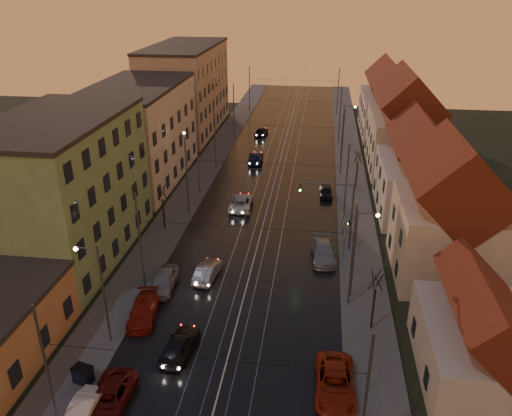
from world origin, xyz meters
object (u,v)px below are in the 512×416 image
at_px(parked_left_1, 108,398).
at_px(parked_right_2, 326,192).
at_px(driving_car_4, 261,131).
at_px(parked_left_0, 82,414).
at_px(parked_right_1, 323,252).
at_px(driving_car_1, 207,271).
at_px(parked_left_3, 163,281).
at_px(parked_right_0, 335,383).
at_px(street_lamp_2, 195,156).
at_px(street_lamp_3, 345,126).
at_px(parked_left_2, 143,311).
at_px(dumpster, 83,375).
at_px(street_lamp_1, 359,246).
at_px(driving_car_0, 180,345).
at_px(traffic_light_mast, 342,207).
at_px(driving_car_2, 241,202).
at_px(street_lamp_0, 98,285).
at_px(driving_car_3, 256,158).

distance_m(parked_left_1, parked_right_2, 37.39).
distance_m(driving_car_4, parked_left_0, 61.35).
xyz_separation_m(parked_left_1, parked_right_1, (12.99, 19.99, 0.06)).
xyz_separation_m(driving_car_1, parked_left_3, (-3.36, -2.13, 0.07)).
distance_m(parked_left_3, parked_right_0, 17.51).
relative_size(street_lamp_2, parked_left_3, 1.72).
height_order(street_lamp_3, parked_left_2, street_lamp_3).
relative_size(street_lamp_2, driving_car_4, 1.88).
height_order(driving_car_4, parked_left_1, driving_car_4).
bearing_deg(dumpster, street_lamp_2, 105.46).
height_order(street_lamp_2, parked_right_1, street_lamp_2).
relative_size(street_lamp_1, street_lamp_3, 1.00).
height_order(driving_car_1, parked_right_1, parked_right_1).
bearing_deg(driving_car_0, traffic_light_mast, -118.05).
xyz_separation_m(traffic_light_mast, parked_left_0, (-15.59, -23.17, -3.92)).
relative_size(traffic_light_mast, driving_car_2, 1.37).
xyz_separation_m(street_lamp_0, parked_left_0, (1.50, -7.18, -4.21)).
bearing_deg(street_lamp_3, parked_left_3, -113.64).
xyz_separation_m(parked_right_1, dumpster, (-15.43, -18.28, -0.05)).
bearing_deg(driving_car_2, parked_left_3, 74.78).
bearing_deg(driving_car_0, parked_left_3, -58.74).
xyz_separation_m(traffic_light_mast, driving_car_4, (-12.31, 38.08, -3.87)).
distance_m(parked_left_1, parked_right_0, 14.19).
relative_size(parked_left_1, parked_left_2, 1.04).
bearing_deg(street_lamp_1, dumpster, -146.03).
bearing_deg(parked_right_1, street_lamp_1, -72.20).
bearing_deg(street_lamp_3, driving_car_0, -105.73).
bearing_deg(street_lamp_2, parked_right_0, -61.86).
relative_size(street_lamp_2, driving_car_2, 1.52).
relative_size(street_lamp_3, parked_right_2, 2.14).
height_order(street_lamp_0, street_lamp_1, same).
bearing_deg(parked_left_1, driving_car_1, 79.59).
distance_m(driving_car_1, parked_left_1, 15.47).
height_order(street_lamp_3, parked_left_0, street_lamp_3).
xyz_separation_m(parked_left_2, parked_left_3, (0.34, 4.18, 0.09)).
height_order(street_lamp_3, parked_right_2, street_lamp_3).
xyz_separation_m(driving_car_0, driving_car_2, (0.40, 25.01, -0.04)).
height_order(street_lamp_0, driving_car_2, street_lamp_0).
xyz_separation_m(driving_car_1, parked_right_2, (10.31, 19.79, -0.08)).
xyz_separation_m(street_lamp_0, dumpster, (0.17, -4.15, -4.19)).
height_order(driving_car_3, driving_car_4, driving_car_3).
bearing_deg(dumpster, driving_car_4, 100.62).
bearing_deg(street_lamp_0, street_lamp_1, 23.72).
bearing_deg(parked_left_2, traffic_light_mast, 32.28).
distance_m(traffic_light_mast, parked_left_0, 28.21).
xyz_separation_m(traffic_light_mast, parked_right_0, (-0.62, -18.79, -3.84)).
distance_m(street_lamp_1, driving_car_0, 15.73).
relative_size(driving_car_4, dumpster, 3.55).
bearing_deg(parked_left_3, driving_car_1, 30.53).
relative_size(street_lamp_3, traffic_light_mast, 1.11).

